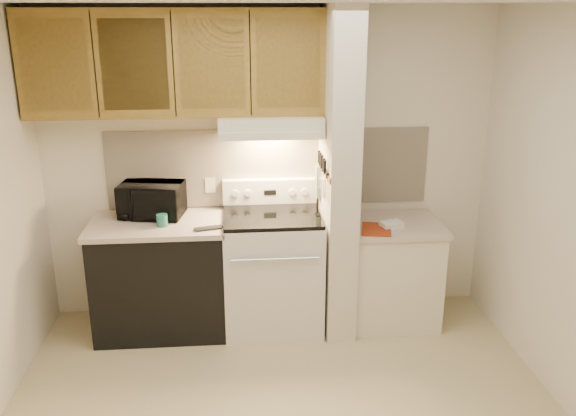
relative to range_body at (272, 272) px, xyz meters
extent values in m
plane|color=#C7B788|center=(0.00, -1.16, -0.46)|extent=(3.60, 3.60, 0.00)
plane|color=white|center=(0.00, -1.16, 2.04)|extent=(3.60, 3.60, 0.00)
cube|color=silver|center=(0.00, 0.34, 0.79)|extent=(3.60, 2.50, 0.02)
cube|color=#FCEBCE|center=(0.00, 0.33, 0.78)|extent=(2.60, 0.02, 0.63)
cube|color=silver|center=(0.00, 0.00, 0.00)|extent=(0.76, 0.65, 0.92)
cube|color=black|center=(0.00, -0.32, 0.04)|extent=(0.50, 0.01, 0.30)
cylinder|color=silver|center=(0.00, -0.35, 0.26)|extent=(0.65, 0.02, 0.02)
cube|color=black|center=(0.00, 0.00, 0.48)|extent=(0.74, 0.64, 0.03)
cube|color=silver|center=(0.00, 0.28, 0.59)|extent=(0.76, 0.08, 0.20)
cube|color=black|center=(0.00, 0.24, 0.59)|extent=(0.10, 0.01, 0.04)
cylinder|color=silver|center=(-0.28, 0.24, 0.59)|extent=(0.05, 0.02, 0.05)
cylinder|color=silver|center=(-0.18, 0.24, 0.59)|extent=(0.05, 0.02, 0.05)
cylinder|color=silver|center=(0.18, 0.24, 0.59)|extent=(0.05, 0.02, 0.05)
cylinder|color=silver|center=(0.28, 0.24, 0.59)|extent=(0.05, 0.02, 0.05)
cube|color=black|center=(-0.88, 0.01, -0.03)|extent=(1.00, 0.63, 0.87)
cube|color=beige|center=(-0.88, 0.01, 0.43)|extent=(1.04, 0.67, 0.04)
cube|color=black|center=(-0.48, -0.19, 0.46)|extent=(0.22, 0.12, 0.01)
cylinder|color=#216E5E|center=(-0.83, -0.09, 0.50)|extent=(0.11, 0.11, 0.09)
cube|color=beige|center=(-0.48, 0.32, 0.64)|extent=(0.08, 0.01, 0.12)
imported|color=black|center=(-0.93, 0.15, 0.58)|extent=(0.53, 0.40, 0.26)
cube|color=beige|center=(0.51, -0.01, 0.79)|extent=(0.22, 0.70, 2.50)
cube|color=olive|center=(0.39, -0.01, 0.84)|extent=(0.01, 0.70, 0.04)
cube|color=black|center=(0.39, -0.06, 0.86)|extent=(0.02, 0.42, 0.04)
cube|color=silver|center=(0.38, -0.23, 0.76)|extent=(0.01, 0.03, 0.16)
cylinder|color=black|center=(0.38, -0.20, 0.91)|extent=(0.02, 0.02, 0.10)
cube|color=silver|center=(0.38, -0.14, 0.75)|extent=(0.01, 0.04, 0.18)
cylinder|color=black|center=(0.38, -0.15, 0.91)|extent=(0.02, 0.02, 0.10)
cube|color=silver|center=(0.38, -0.06, 0.74)|extent=(0.01, 0.04, 0.20)
cylinder|color=black|center=(0.38, -0.04, 0.91)|extent=(0.02, 0.02, 0.10)
cube|color=silver|center=(0.38, 0.02, 0.76)|extent=(0.01, 0.04, 0.16)
cylinder|color=black|center=(0.38, 0.04, 0.91)|extent=(0.02, 0.02, 0.10)
cube|color=silver|center=(0.38, 0.11, 0.75)|extent=(0.01, 0.04, 0.18)
cylinder|color=black|center=(0.38, 0.11, 0.91)|extent=(0.02, 0.02, 0.10)
cube|color=slate|center=(0.38, 0.17, 0.70)|extent=(0.03, 0.11, 0.26)
cube|color=beige|center=(0.97, -0.01, -0.06)|extent=(0.70, 0.60, 0.81)
cube|color=beige|center=(0.97, -0.01, 0.37)|extent=(0.74, 0.64, 0.04)
cube|color=maroon|center=(0.79, -0.16, 0.39)|extent=(0.28, 0.34, 0.01)
cube|color=white|center=(0.92, -0.10, 0.41)|extent=(0.19, 0.16, 0.04)
cube|color=beige|center=(0.00, 0.12, 1.17)|extent=(0.78, 0.44, 0.15)
cube|color=beige|center=(0.00, -0.08, 1.12)|extent=(0.78, 0.04, 0.06)
cube|color=olive|center=(-0.69, 0.17, 1.62)|extent=(2.18, 0.33, 0.77)
cube|color=olive|center=(-1.51, 0.01, 1.62)|extent=(0.46, 0.01, 0.63)
cube|color=black|center=(-1.23, 0.01, 1.62)|extent=(0.01, 0.01, 0.73)
cube|color=olive|center=(-0.96, 0.01, 1.62)|extent=(0.46, 0.01, 0.63)
cube|color=black|center=(-0.69, 0.01, 1.62)|extent=(0.01, 0.01, 0.73)
cube|color=olive|center=(-0.42, 0.01, 1.62)|extent=(0.46, 0.01, 0.63)
cube|color=black|center=(-0.14, 0.01, 1.62)|extent=(0.01, 0.01, 0.73)
cube|color=olive|center=(0.13, 0.01, 1.62)|extent=(0.46, 0.01, 0.63)
camera|label=1|loc=(-0.26, -4.45, 2.01)|focal=38.00mm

